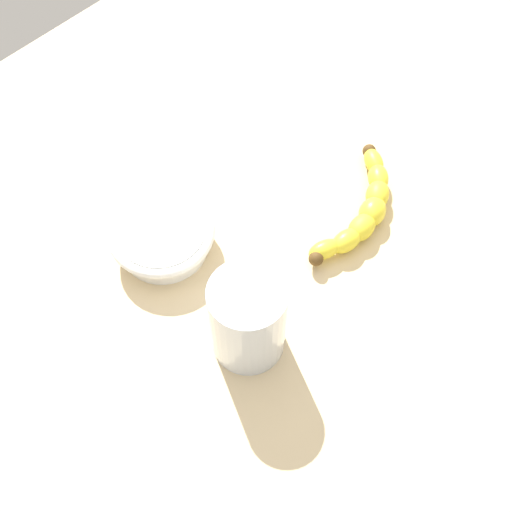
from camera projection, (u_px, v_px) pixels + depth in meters
wooden_tabletop at (333, 252)px, 75.72cm from camera, size 120.00×120.00×3.00cm
banana at (364, 209)px, 75.48cm from camera, size 20.31×9.29×3.30cm
smoothie_glass at (248, 320)px, 62.78cm from camera, size 8.17×8.17×11.54cm
ceramic_bowl at (163, 237)px, 72.25cm from camera, size 12.83×12.83×4.00cm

